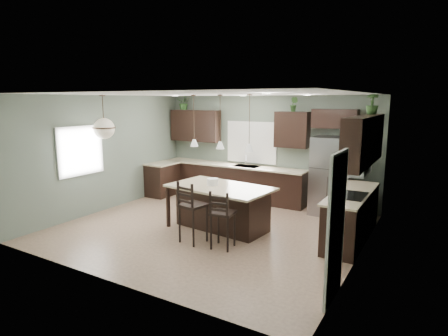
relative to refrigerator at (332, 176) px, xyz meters
The scene contains 32 objects.
ground 3.13m from the refrigerator, 129.98° to the right, with size 6.00×6.00×0.00m, color #9E8466.
pantry_door 3.99m from the refrigerator, 74.69° to the right, with size 0.04×0.82×2.04m, color white.
window_back 2.45m from the refrigerator, 169.23° to the left, with size 1.35×0.02×1.00m, color white.
window_left 5.83m from the refrigerator, 147.78° to the right, with size 0.02×1.10×1.00m, color white.
left_return_cabs 4.69m from the refrigerator, behind, with size 0.60×0.90×0.90m, color black.
left_return_countertop 4.64m from the refrigerator, behind, with size 0.66×0.96×0.04m, color beige.
back_lower_cabs 2.82m from the refrigerator, behind, with size 4.20×0.60×0.90m, color black.
back_countertop 2.78m from the refrigerator, behind, with size 4.20×0.66×0.04m, color beige.
sink_inset 2.33m from the refrigerator, behind, with size 0.70×0.45×0.01m, color gray.
faucet 2.33m from the refrigerator, behind, with size 0.02×0.02×0.28m, color silver.
back_upper_left 4.21m from the refrigerator, behind, with size 1.55×0.34×0.90m, color black.
back_upper_right 1.55m from the refrigerator, 165.67° to the left, with size 0.85×0.34×0.90m, color black.
fridge_header 1.36m from the refrigerator, 104.28° to the left, with size 1.05×0.34×0.45m, color black.
right_lower_cabs 1.69m from the refrigerator, 61.28° to the right, with size 0.60×2.35×0.90m, color black.
right_countertop 1.61m from the refrigerator, 61.91° to the right, with size 0.66×2.35×0.04m, color beige.
cooktop 1.85m from the refrigerator, 65.91° to the right, with size 0.58×0.75×0.02m, color black.
wall_oven_front 1.82m from the refrigerator, 74.42° to the right, with size 0.01×0.72×0.60m, color gray.
right_upper_cabs 1.97m from the refrigerator, 57.40° to the right, with size 0.34×2.35×0.90m, color black.
microwave 2.00m from the refrigerator, 63.15° to the right, with size 0.40×0.75×0.40m, color gray.
refrigerator is the anchor object (origin of this frame).
kitchen_island 2.85m from the refrigerator, 127.82° to the right, with size 2.13×1.21×0.92m, color black.
serving_dish 2.92m from the refrigerator, 131.17° to the right, with size 0.24×0.24×0.14m, color white.
bar_stool_center 3.60m from the refrigerator, 119.80° to the right, with size 0.45×0.45×1.20m, color black.
bar_stool_right 3.30m from the refrigerator, 110.55° to the right, with size 0.41×0.41×1.10m, color black.
pendant_left 3.49m from the refrigerator, 138.47° to the right, with size 0.17×0.17×1.10m, color white, non-canonical shape.
pendant_center 3.11m from the refrigerator, 127.82° to the right, with size 0.17×0.17×1.10m, color white, non-canonical shape.
pendant_right 2.84m from the refrigerator, 114.09° to the right, with size 0.17×0.17×1.10m, color white, non-canonical shape.
chandelier 5.42m from the refrigerator, 148.05° to the right, with size 0.51×0.51×0.98m, color beige, non-canonical shape.
plant_back_left 4.76m from the refrigerator, behind, with size 0.38×0.33×0.43m, color #2E5826.
plant_back_right 2.00m from the refrigerator, 166.68° to the left, with size 0.20×0.16×0.36m, color #2F5525.
plant_right_wall 2.00m from the refrigerator, 34.70° to the right, with size 0.24×0.24×0.44m, color #2A4A20.
room_shell 3.09m from the refrigerator, 129.98° to the right, with size 6.00×6.00×6.00m.
Camera 1 is at (4.10, -6.38, 2.69)m, focal length 30.00 mm.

